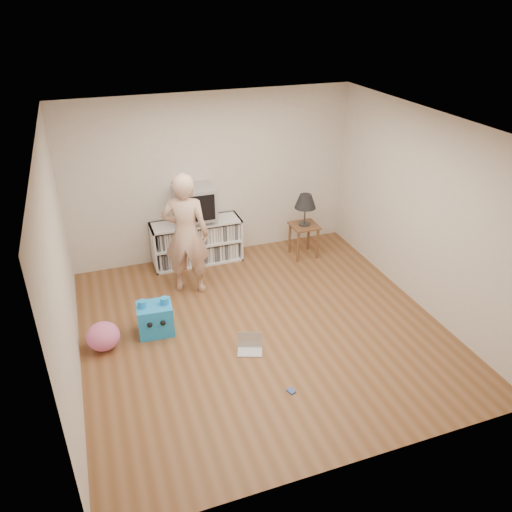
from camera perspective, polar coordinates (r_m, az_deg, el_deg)
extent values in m
plane|color=brown|center=(6.54, 0.65, -8.18)|extent=(4.50, 4.50, 0.00)
cube|color=silver|center=(7.85, -5.03, 8.93)|extent=(4.50, 0.02, 2.60)
cube|color=silver|center=(4.15, 11.72, -10.97)|extent=(4.50, 0.02, 2.60)
cube|color=silver|center=(5.58, -21.51, -1.46)|extent=(0.02, 4.50, 2.60)
cube|color=silver|center=(6.90, 18.60, 4.75)|extent=(0.02, 4.50, 2.60)
cube|color=white|center=(5.41, 0.81, 14.54)|extent=(4.50, 4.50, 0.01)
cube|color=white|center=(8.12, -7.13, 2.23)|extent=(1.40, 0.03, 0.70)
cube|color=white|center=(7.84, -11.64, 0.83)|extent=(0.03, 0.45, 0.70)
cube|color=white|center=(8.09, -2.06, 2.35)|extent=(0.03, 0.45, 0.70)
cube|color=white|center=(8.09, -6.65, -0.51)|extent=(1.40, 0.45, 0.03)
cube|color=white|center=(7.94, -6.78, 1.61)|extent=(1.34, 0.45, 0.03)
cube|color=white|center=(7.79, -6.92, 3.81)|extent=(1.40, 0.45, 0.03)
cube|color=silver|center=(7.94, -6.78, 1.61)|extent=(1.26, 0.36, 0.64)
cube|color=gray|center=(7.77, -6.94, 4.15)|extent=(0.45, 0.35, 0.07)
cube|color=#9C9CA1|center=(7.66, -7.06, 6.09)|extent=(0.60, 0.52, 0.50)
cube|color=black|center=(7.42, -6.59, 5.37)|extent=(0.50, 0.01, 0.40)
cylinder|color=brown|center=(7.95, 4.83, 1.03)|extent=(0.04, 0.04, 0.52)
cylinder|color=brown|center=(8.08, 7.03, 1.39)|extent=(0.04, 0.04, 0.52)
cylinder|color=brown|center=(8.22, 3.87, 2.05)|extent=(0.04, 0.04, 0.52)
cylinder|color=brown|center=(8.35, 6.02, 2.39)|extent=(0.04, 0.04, 0.52)
cube|color=brown|center=(8.03, 5.53, 3.48)|extent=(0.42, 0.42, 0.03)
cylinder|color=#333333|center=(8.02, 5.54, 3.66)|extent=(0.18, 0.18, 0.02)
cylinder|color=#333333|center=(7.95, 5.59, 4.79)|extent=(0.02, 0.02, 0.32)
imported|color=beige|center=(6.96, -7.99, 2.45)|extent=(0.76, 0.64, 1.78)
cube|color=silver|center=(6.14, -0.70, -10.87)|extent=(0.35, 0.30, 0.01)
cube|color=silver|center=(6.16, -0.68, -9.54)|extent=(0.30, 0.16, 0.19)
cube|color=black|center=(6.16, -0.68, -9.54)|extent=(0.26, 0.13, 0.16)
cube|color=#425FB2|center=(5.65, 4.04, -15.13)|extent=(0.09, 0.11, 0.02)
cube|color=#1992F5|center=(6.47, -11.43, -7.06)|extent=(0.46, 0.37, 0.41)
cylinder|color=#1992F5|center=(6.33, -12.87, -5.37)|extent=(0.10, 0.10, 0.09)
cylinder|color=#1992F5|center=(6.33, -10.42, -5.05)|extent=(0.10, 0.10, 0.09)
sphere|color=black|center=(6.30, -12.05, -7.72)|extent=(0.07, 0.07, 0.07)
sphere|color=black|center=(6.30, -10.60, -7.53)|extent=(0.07, 0.07, 0.07)
ellipsoid|color=pink|center=(6.38, -17.06, -8.77)|extent=(0.48, 0.48, 0.34)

